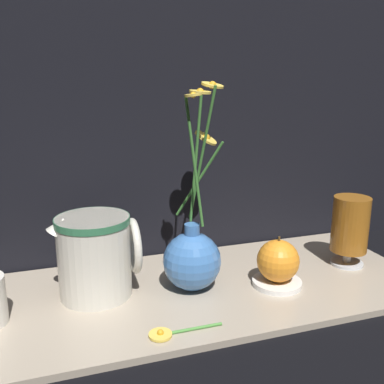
{
  "coord_description": "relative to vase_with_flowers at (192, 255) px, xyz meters",
  "views": [
    {
      "loc": [
        -0.23,
        -0.69,
        0.39
      ],
      "look_at": [
        -0.0,
        0.0,
        0.2
      ],
      "focal_mm": 40.0,
      "sensor_mm": 36.0,
      "label": 1
    }
  ],
  "objects": [
    {
      "name": "ceramic_pitcher",
      "position": [
        -0.17,
        0.03,
        0.01
      ],
      "size": [
        0.16,
        0.13,
        0.16
      ],
      "color": "beige",
      "rests_on": "shelf"
    },
    {
      "name": "shelf",
      "position": [
        -0.0,
        -0.0,
        -0.07
      ],
      "size": [
        0.89,
        0.35,
        0.01
      ],
      "color": "tan",
      "rests_on": "ground_plane"
    },
    {
      "name": "tea_glass",
      "position": [
        0.34,
        0.0,
        0.02
      ],
      "size": [
        0.07,
        0.07,
        0.15
      ],
      "color": "silver",
      "rests_on": "shelf"
    },
    {
      "name": "saucer_plate",
      "position": [
        0.16,
        -0.04,
        -0.06
      ],
      "size": [
        0.09,
        0.09,
        0.01
      ],
      "color": "white",
      "rests_on": "shelf"
    },
    {
      "name": "orange_fruit",
      "position": [
        0.16,
        -0.04,
        -0.02
      ],
      "size": [
        0.08,
        0.08,
        0.09
      ],
      "color": "orange",
      "rests_on": "saucer_plate"
    },
    {
      "name": "loose_daisy",
      "position": [
        -0.08,
        -0.14,
        -0.06
      ],
      "size": [
        0.12,
        0.04,
        0.01
      ],
      "color": "#4C8E3D",
      "rests_on": "shelf"
    },
    {
      "name": "ground_plane",
      "position": [
        -0.0,
        -0.0,
        -0.08
      ],
      "size": [
        6.0,
        6.0,
        0.0
      ],
      "primitive_type": "plane",
      "color": "black"
    },
    {
      "name": "vase_with_flowers",
      "position": [
        0.0,
        0.0,
        0.0
      ],
      "size": [
        0.14,
        0.16,
        0.38
      ],
      "color": "#3F72B7",
      "rests_on": "shelf"
    }
  ]
}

